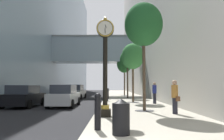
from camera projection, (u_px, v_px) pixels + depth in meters
name	position (u px, v px, depth m)	size (l,w,h in m)	color
ground_plane	(107.00, 97.00, 31.57)	(110.00, 110.00, 0.00)	black
sidewalk_right	(124.00, 95.00, 34.55)	(5.28, 80.00, 0.14)	#ADA593
building_block_left	(33.00, 11.00, 35.67)	(22.64, 80.00, 28.41)	#849EB2
street_clock	(106.00, 61.00, 10.21)	(0.84, 0.55, 4.76)	black
bollard_nearest	(99.00, 111.00, 6.99)	(0.22, 0.22, 1.20)	black
bollard_third	(106.00, 99.00, 13.76)	(0.22, 0.22, 1.20)	black
bollard_fourth	(107.00, 96.00, 17.15)	(0.22, 0.22, 1.20)	black
bollard_fifth	(108.00, 94.00, 20.53)	(0.22, 0.22, 1.20)	black
bollard_sixth	(109.00, 93.00, 23.92)	(0.22, 0.22, 1.20)	black
street_tree_near	(145.00, 25.00, 12.65)	(2.25, 2.25, 6.36)	#333335
street_tree_mid_near	(134.00, 57.00, 19.14)	(2.01, 2.01, 5.25)	#333335
street_tree_mid_far	(129.00, 60.00, 25.74)	(1.86, 1.86, 5.71)	#333335
street_tree_far	(125.00, 64.00, 32.31)	(2.26, 2.26, 6.04)	#333335
trash_bin	(122.00, 116.00, 6.30)	(0.53, 0.53, 1.05)	black
pedestrian_walking	(176.00, 96.00, 11.00)	(0.46, 0.52, 1.74)	#23232D
pedestrian_by_clock	(156.00, 92.00, 17.40)	(0.45, 0.45, 1.77)	#23232D
car_grey_near	(77.00, 92.00, 26.06)	(2.21, 4.60, 1.74)	slate
car_black_mid	(25.00, 96.00, 15.99)	(2.15, 4.18, 1.62)	black
car_red_far	(76.00, 91.00, 35.18)	(2.15, 4.50, 1.57)	#AD191E
car_silver_trailing	(66.00, 96.00, 16.43)	(1.97, 4.66, 1.66)	#B7BABF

